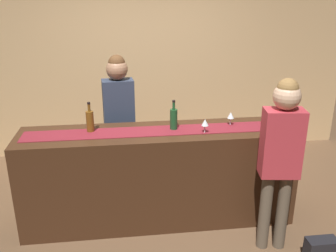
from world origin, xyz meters
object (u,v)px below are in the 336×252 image
wine_glass_mid_counter (231,116)px  handbag (321,250)px  wine_bottle_amber (90,121)px  customer_sipping (281,150)px  wine_bottle_green (174,119)px  wine_glass_near_customer (205,123)px  bartender (119,112)px

wine_glass_mid_counter → handbag: (0.63, -0.92, -1.00)m
wine_bottle_amber → customer_sipping: (1.67, -0.67, -0.10)m
wine_bottle_green → wine_glass_mid_counter: size_ratio=2.10×
wine_glass_near_customer → wine_glass_mid_counter: bearing=30.3°
wine_bottle_green → wine_glass_mid_counter: 0.60m
bartender → customer_sipping: size_ratio=1.01×
wine_bottle_green → handbag: (1.23, -0.88, -1.01)m
wine_glass_near_customer → bartender: (-0.83, 0.69, -0.08)m
wine_glass_mid_counter → bartender: bartender is taller
bartender → customer_sipping: bearing=134.1°
wine_bottle_amber → handbag: bearing=-24.2°
wine_bottle_amber → wine_glass_near_customer: (1.11, -0.18, -0.01)m
wine_glass_near_customer → bartender: size_ratio=0.09×
wine_glass_mid_counter → bartender: 1.25m
wine_glass_near_customer → handbag: wine_glass_near_customer is taller
wine_glass_near_customer → wine_bottle_amber: bearing=170.8°
wine_bottle_amber → bartender: size_ratio=0.18×
wine_bottle_amber → handbag: size_ratio=1.08×
wine_bottle_amber → wine_glass_near_customer: size_ratio=2.10×
bartender → customer_sipping: 1.83m
wine_bottle_green → customer_sipping: customer_sipping is taller
wine_glass_mid_counter → wine_bottle_amber: bearing=-180.0°
wine_bottle_green → wine_bottle_amber: same height
wine_bottle_green → handbag: 1.82m
customer_sipping → handbag: customer_sipping is taller
wine_bottle_amber → wine_glass_mid_counter: size_ratio=2.10×
wine_bottle_green → wine_glass_mid_counter: bearing=3.9°
wine_glass_mid_counter → handbag: bearing=-55.5°
wine_bottle_green → bartender: (-0.54, 0.55, -0.09)m
customer_sipping → wine_glass_mid_counter: bearing=118.9°
handbag → wine_glass_mid_counter: bearing=124.5°
wine_bottle_amber → customer_sipping: size_ratio=0.18×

